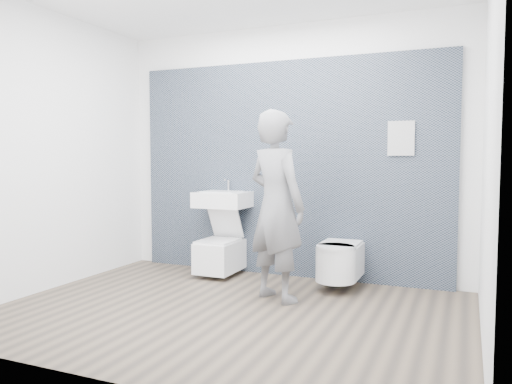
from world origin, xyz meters
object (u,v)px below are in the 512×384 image
at_px(toilet_square, 220,254).
at_px(visitor, 276,206).
at_px(washbasin, 222,199).
at_px(toilet_rounded, 339,261).

distance_m(toilet_square, visitor, 1.30).
xyz_separation_m(washbasin, visitor, (0.92, -0.71, 0.02)).
height_order(washbasin, toilet_square, washbasin).
bearing_deg(toilet_square, toilet_rounded, -2.15).
height_order(toilet_square, toilet_rounded, toilet_square).
distance_m(washbasin, toilet_rounded, 1.49).
xyz_separation_m(toilet_square, visitor, (0.92, -0.65, 0.64)).
relative_size(washbasin, toilet_square, 0.79).
relative_size(toilet_square, visitor, 0.42).
bearing_deg(washbasin, toilet_square, -90.00).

